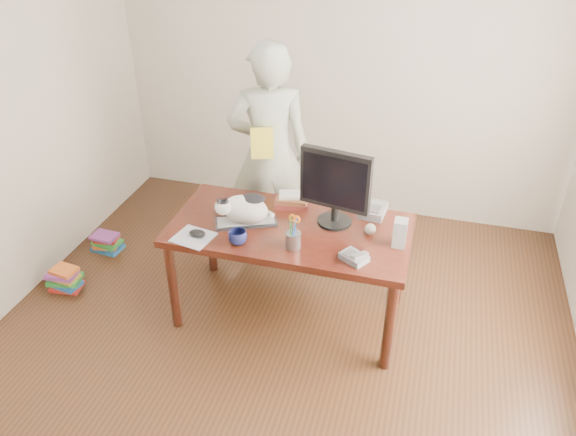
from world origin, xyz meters
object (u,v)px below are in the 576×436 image
Objects in this scene: person at (269,154)px; monitor at (335,184)px; coffee_mug at (238,237)px; desk at (293,239)px; keyboard at (246,222)px; book_pile_a at (65,279)px; baseball at (370,229)px; cat at (243,208)px; book_pile_b at (107,242)px; book_stack at (292,200)px; pen_cup at (293,238)px; mouse at (197,233)px; speaker at (400,233)px; calculator at (374,210)px; phone at (354,257)px.

monitor is at bearing 115.14° from person.
person reaches higher than coffee_mug.
desk is at bearing 52.95° from coffee_mug.
keyboard is 1.62× the size of book_pile_a.
person is at bearing 142.05° from baseball.
book_pile_b is at bearing 140.32° from cat.
person is 1.62m from book_pile_b.
book_pile_a is (-1.45, -0.16, -0.67)m from keyboard.
coffee_mug is 0.59m from book_stack.
book_pile_b is (0.03, 0.55, -0.02)m from book_pile_a.
book_pile_b is at bearing 162.39° from pen_cup.
book_stack is at bearing 70.12° from coffee_mug.
mouse reaches higher than book_pile_b.
book_stack reaches higher than desk.
keyboard is 0.82m from person.
speaker is 0.40m from calculator.
cat reaches higher than baseball.
book_pile_b is (-2.23, 0.03, -0.71)m from calculator.
pen_cup is at bearing -74.49° from desk.
keyboard is 1.15× the size of cat.
mouse is 0.74m from book_stack.
coffee_mug is (-0.54, -0.39, -0.26)m from monitor.
mouse is (-0.63, -0.05, -0.04)m from pen_cup.
calculator is at bearing 12.83° from book_pile_a.
baseball is 0.26m from calculator.
cat reaches higher than desk.
calculator is at bearing 118.18° from phone.
keyboard reaches higher than book_pile_b.
coffee_mug is 0.98m from calculator.
desk is at bearing -80.06° from book_stack.
cat is 3.19× the size of coffee_mug.
baseball is at bearing -80.55° from calculator.
coffee_mug reaches higher than phone.
speaker is 0.81× the size of calculator.
keyboard is 0.43m from pen_cup.
speaker is 0.69× the size of book_pile_a.
pen_cup is 2.02× the size of mouse.
monitor is 1.98× the size of book_pile_a.
book_stack is at bearing 163.93° from monitor.
monitor is 0.95m from mouse.
monitor reaches higher than calculator.
coffee_mug is at bearing -136.86° from calculator.
baseball is (0.05, 0.31, 0.01)m from phone.
cat is at bearing -163.56° from phone.
speaker is at bearing -51.91° from calculator.
book_pile_b is (-1.72, 0.27, -0.53)m from desk.
coffee_mug is 0.86m from baseball.
book_stack is (-0.54, 0.54, 0.01)m from phone.
coffee_mug is at bearing -165.47° from speaker.
keyboard is 0.11m from cat.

